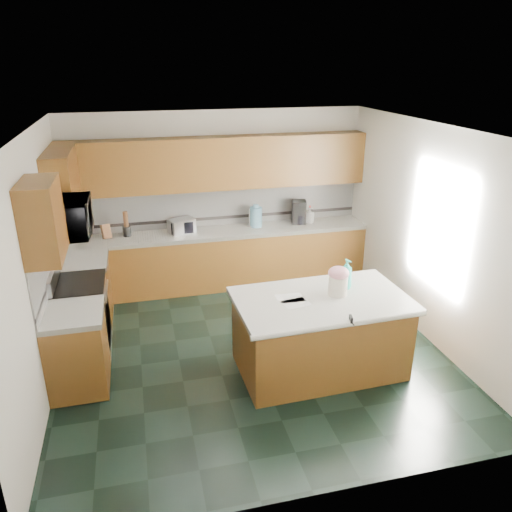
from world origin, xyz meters
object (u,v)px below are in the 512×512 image
object	(u,v)px
knife_block	(106,231)
coffee_maker	(299,212)
soap_bottle_island	(346,274)
toaster_oven	(182,226)
island_top	(322,300)
treat_jar	(338,285)
island_base	(320,336)

from	to	relation	value
knife_block	coffee_maker	world-z (taller)	coffee_maker
soap_bottle_island	toaster_oven	world-z (taller)	soap_bottle_island
island_top	knife_block	xyz separation A→B (m)	(-2.39, 2.61, 0.14)
toaster_oven	coffee_maker	world-z (taller)	coffee_maker
island_top	knife_block	size ratio (longest dim) A/B	8.97
toaster_oven	coffee_maker	bearing A→B (deg)	-20.13
island_top	knife_block	bearing A→B (deg)	130.50
soap_bottle_island	coffee_maker	size ratio (longest dim) A/B	0.97
knife_block	island_top	bearing A→B (deg)	-68.64
treat_jar	soap_bottle_island	distance (m)	0.21
treat_jar	coffee_maker	world-z (taller)	coffee_maker
treat_jar	coffee_maker	bearing A→B (deg)	65.65
treat_jar	soap_bottle_island	size ratio (longest dim) A/B	0.63
knife_block	coffee_maker	size ratio (longest dim) A/B	0.58
island_top	toaster_oven	xyz separation A→B (m)	(-1.28, 2.61, 0.14)
island_top	soap_bottle_island	xyz separation A→B (m)	(0.35, 0.18, 0.21)
island_top	coffee_maker	bearing A→B (deg)	75.20
toaster_oven	island_base	bearing A→B (deg)	-84.91
island_base	soap_bottle_island	bearing A→B (deg)	24.38
treat_jar	toaster_oven	bearing A→B (deg)	104.47
island_top	treat_jar	distance (m)	0.25
soap_bottle_island	knife_block	bearing A→B (deg)	122.67
island_base	treat_jar	size ratio (longest dim) A/B	8.07
island_top	knife_block	distance (m)	3.54
island_base	soap_bottle_island	size ratio (longest dim) A/B	5.10
treat_jar	island_base	bearing A→B (deg)	177.44
island_base	knife_block	distance (m)	3.59
knife_block	toaster_oven	bearing A→B (deg)	-21.08
island_top	toaster_oven	bearing A→B (deg)	114.18
island_base	toaster_oven	world-z (taller)	toaster_oven
island_top	island_base	bearing A→B (deg)	0.00
island_base	treat_jar	world-z (taller)	treat_jar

